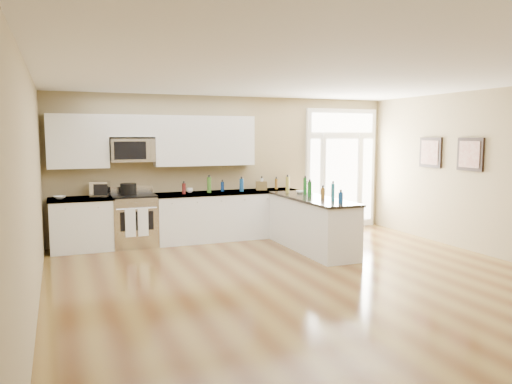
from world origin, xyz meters
TOP-DOWN VIEW (x-y plane):
  - ground at (0.00, 0.00)m, footprint 8.00×8.00m
  - room_shell at (0.00, 0.00)m, footprint 8.00×8.00m
  - back_cabinet_left at (-2.87, 3.69)m, footprint 1.10×0.66m
  - back_cabinet_right at (-0.16, 3.69)m, footprint 2.85×0.66m
  - peninsula_cabinet at (0.93, 2.24)m, footprint 0.69×2.32m
  - upper_cabinet_left at (-2.88, 3.83)m, footprint 1.04×0.33m
  - upper_cabinet_right at (-0.57, 3.83)m, footprint 1.94×0.33m
  - upper_cabinet_short at (-1.95, 3.83)m, footprint 0.82×0.33m
  - microwave at (-1.95, 3.80)m, footprint 0.78×0.41m
  - entry_door at (2.55, 3.95)m, footprint 1.70×0.10m
  - wall_art_near at (3.47, 2.20)m, footprint 0.05×0.58m
  - wall_art_far at (3.47, 1.20)m, footprint 0.05×0.58m
  - kitchen_range at (-1.96, 3.69)m, footprint 0.79×0.69m
  - stockpot at (-2.04, 3.73)m, footprint 0.37×0.37m
  - toaster_oven at (-2.54, 3.75)m, footprint 0.38×0.33m
  - cardboard_box at (0.56, 3.69)m, footprint 0.25×0.21m
  - bowl_left at (-3.21, 3.68)m, footprint 0.24×0.24m
  - bowl_peninsula at (1.01, 2.87)m, footprint 0.16×0.16m
  - cup_counter at (-0.91, 3.73)m, footprint 0.12×0.12m
  - counter_bottles at (0.45, 2.94)m, footprint 2.16×2.41m

SIDE VIEW (x-z plane):
  - ground at x=0.00m, z-range 0.00..0.00m
  - peninsula_cabinet at x=0.93m, z-range -0.04..0.90m
  - back_cabinet_right at x=-0.16m, z-range -0.03..0.91m
  - back_cabinet_left at x=-2.87m, z-range -0.03..0.91m
  - kitchen_range at x=-1.96m, z-range -0.06..1.02m
  - bowl_left at x=-3.21m, z-range 0.94..0.99m
  - bowl_peninsula at x=1.01m, z-range 0.94..0.99m
  - cup_counter at x=-0.91m, z-range 0.94..1.03m
  - cardboard_box at x=0.56m, z-range 0.94..1.12m
  - stockpot at x=-2.04m, z-range 0.95..1.17m
  - counter_bottles at x=0.45m, z-range 0.91..1.22m
  - toaster_oven at x=-2.54m, z-range 0.94..1.21m
  - entry_door at x=2.55m, z-range 0.00..2.60m
  - wall_art_near at x=3.47m, z-range 1.41..1.99m
  - wall_art_far at x=3.47m, z-range 1.41..1.99m
  - room_shell at x=0.00m, z-range -2.29..5.71m
  - microwave at x=-1.95m, z-range 1.55..1.97m
  - upper_cabinet_left at x=-2.88m, z-range 1.45..2.40m
  - upper_cabinet_right at x=-0.57m, z-range 1.45..2.40m
  - upper_cabinet_short at x=-1.95m, z-range 2.00..2.40m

